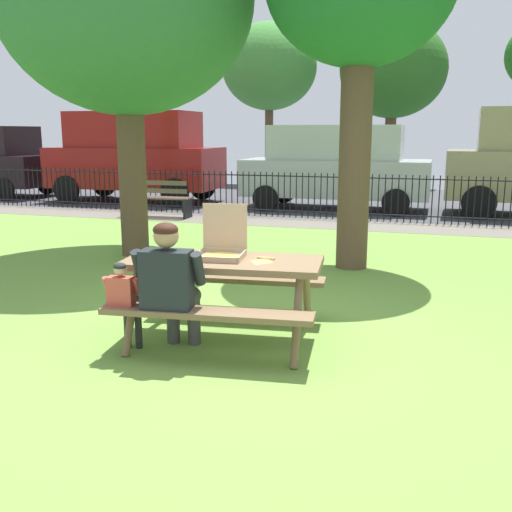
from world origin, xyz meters
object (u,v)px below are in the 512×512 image
at_px(parked_car_left, 135,154).
at_px(far_tree_midleft, 269,67).
at_px(adult_at_table, 171,283).
at_px(child_at_table, 124,298).
at_px(park_bench_left, 156,199).
at_px(far_tree_center, 393,70).
at_px(picnic_table_foreground, 223,277).
at_px(pizza_box_open, 222,247).
at_px(pizza_slice_on_table, 263,260).
at_px(parked_car_center, 336,165).
at_px(far_tree_left, 155,78).

bearing_deg(parked_car_left, far_tree_midleft, 76.98).
height_order(adult_at_table, child_at_table, adult_at_table).
bearing_deg(adult_at_table, park_bench_left, 117.56).
relative_size(parked_car_left, far_tree_center, 0.82).
bearing_deg(picnic_table_foreground, pizza_box_open, 117.56).
height_order(picnic_table_foreground, pizza_slice_on_table, pizza_slice_on_table).
relative_size(picnic_table_foreground, park_bench_left, 1.21).
bearing_deg(pizza_box_open, adult_at_table, -110.21).
bearing_deg(park_bench_left, child_at_table, -65.10).
bearing_deg(pizza_box_open, child_at_table, -132.27).
height_order(child_at_table, far_tree_midleft, far_tree_midleft).
relative_size(picnic_table_foreground, pizza_box_open, 3.91).
bearing_deg(adult_at_table, pizza_box_open, 69.79).
bearing_deg(adult_at_table, parked_car_left, 119.95).
xyz_separation_m(child_at_table, far_tree_midleft, (-3.81, 17.87, 3.81)).
xyz_separation_m(adult_at_table, parked_car_center, (-0.34, 10.33, 0.44)).
distance_m(park_bench_left, far_tree_left, 11.87).
xyz_separation_m(child_at_table, far_tree_center, (0.76, 17.87, 3.57)).
bearing_deg(far_tree_midleft, child_at_table, -77.95).
height_order(park_bench_left, far_tree_left, far_tree_left).
distance_m(picnic_table_foreground, far_tree_left, 19.90).
bearing_deg(far_tree_left, picnic_table_foreground, -61.70).
distance_m(picnic_table_foreground, park_bench_left, 8.32).
bearing_deg(far_tree_midleft, adult_at_table, -76.65).
relative_size(parked_car_center, far_tree_left, 0.86).
distance_m(park_bench_left, parked_car_left, 3.41).
relative_size(pizza_box_open, pizza_slice_on_table, 2.13).
height_order(pizza_box_open, far_tree_left, far_tree_left).
xyz_separation_m(picnic_table_foreground, far_tree_left, (-9.29, 17.26, 3.46)).
xyz_separation_m(child_at_table, parked_car_center, (0.06, 10.40, 0.59)).
bearing_deg(parked_car_center, child_at_table, -90.35).
relative_size(picnic_table_foreground, far_tree_center, 0.34).
height_order(park_bench_left, far_tree_center, far_tree_center).
bearing_deg(pizza_box_open, parked_car_left, 122.50).
height_order(picnic_table_foreground, park_bench_left, park_bench_left).
bearing_deg(picnic_table_foreground, far_tree_left, 118.30).
bearing_deg(parked_car_left, far_tree_left, 112.33).
distance_m(adult_at_table, far_tree_center, 18.12).
xyz_separation_m(picnic_table_foreground, far_tree_center, (0.08, 17.26, 3.48)).
distance_m(pizza_box_open, far_tree_left, 19.76).
bearing_deg(far_tree_center, adult_at_table, -91.15).
bearing_deg(far_tree_left, parked_car_center, -40.73).
distance_m(pizza_box_open, far_tree_midleft, 18.07).
xyz_separation_m(pizza_slice_on_table, parked_car_left, (-6.60, 9.76, 0.53)).
distance_m(parked_car_left, far_tree_left, 8.53).
bearing_deg(picnic_table_foreground, child_at_table, -138.18).
relative_size(pizza_slice_on_table, far_tree_midleft, 0.04).
xyz_separation_m(pizza_slice_on_table, far_tree_left, (-9.66, 17.23, 3.28)).
relative_size(parked_car_center, far_tree_midleft, 0.77).
bearing_deg(far_tree_midleft, far_tree_left, -180.00).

